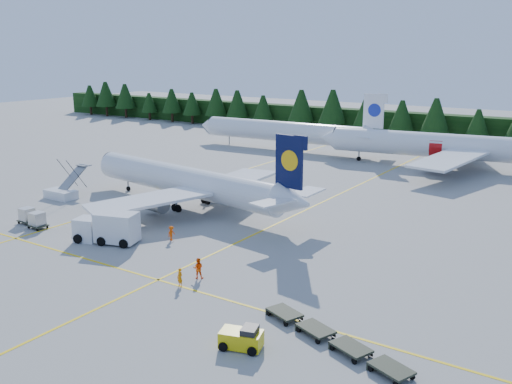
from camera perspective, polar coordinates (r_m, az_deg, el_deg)
The scene contains 16 objects.
ground at distance 57.84m, azimuth -10.06°, elevation -5.46°, with size 320.00×320.00×0.00m, color gray.
taxi_stripe_a at distance 81.08m, azimuth -7.58°, elevation 0.29°, with size 0.25×120.00×0.01m, color yellow.
taxi_stripe_b at distance 69.95m, azimuth 4.91°, elevation -1.85°, with size 0.25×120.00×0.01m, color yellow.
taxi_stripe_cross at distance 53.95m, azimuth -14.46°, elevation -7.14°, with size 80.00×0.25×0.01m, color yellow.
treeline_hedge at distance 128.04m, azimuth 16.05°, elevation 6.26°, with size 220.00×4.00×6.00m, color black.
airliner_navy at distance 72.14m, azimuth -7.57°, elevation 1.16°, with size 36.22×29.61×10.56m.
airliner_red at distance 99.73m, azimuth 17.29°, elevation 4.46°, with size 41.12×33.63×11.99m.
airliner_far_left at distance 113.09m, azimuth 2.24°, elevation 6.15°, with size 39.69×5.58×11.54m.
airstairs at distance 79.66m, azimuth -18.76°, elevation 0.04°, with size 4.37×5.94×3.92m.
service_truck at distance 59.93m, azimuth -14.73°, elevation -3.44°, with size 6.97×4.22×3.17m.
baggage_tug at distance 38.57m, azimuth -1.39°, elevation -14.39°, with size 3.06×2.20×1.48m.
dolly_train at distance 39.46m, azimuth 7.69°, elevation -14.22°, with size 12.19×5.37×0.15m.
uld_pair at distance 68.09m, azimuth -21.49°, elevation -2.35°, with size 4.52×2.05×1.53m.
crew_a at distance 48.03m, azimuth -7.62°, elevation -8.48°, with size 0.58×0.38×1.59m, color orange.
crew_b at distance 49.47m, azimuth -5.81°, elevation -7.59°, with size 0.89×0.69×1.83m, color #FF5105.
crew_c at distance 59.35m, azimuth -8.45°, elevation -4.10°, with size 0.64×0.43×1.54m, color #FE4F05.
Camera 1 is at (38.00, -39.21, 19.07)m, focal length 40.00 mm.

